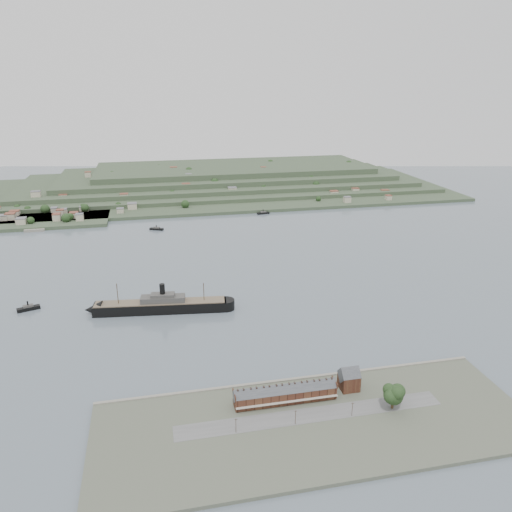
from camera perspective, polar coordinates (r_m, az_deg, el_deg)
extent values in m
plane|color=slate|center=(424.12, -1.37, -3.23)|extent=(1400.00, 1400.00, 0.00)
cube|color=#4C5142|center=(265.31, 6.75, -18.54)|extent=(220.00, 80.00, 2.00)
cube|color=gray|center=(295.17, 4.27, -13.99)|extent=(220.00, 2.00, 2.60)
cube|color=#595959|center=(269.14, 6.34, -17.61)|extent=(140.00, 12.00, 0.10)
cube|color=#402117|center=(275.39, 3.37, -15.65)|extent=(55.00, 8.00, 7.00)
cube|color=#3A3E42|center=(273.39, 3.38, -15.05)|extent=(55.60, 8.15, 8.15)
cube|color=#AEA89A|center=(271.93, 3.65, -16.30)|extent=(55.00, 1.60, 0.25)
cube|color=#402117|center=(267.85, -2.51, -15.59)|extent=(0.50, 8.40, 3.00)
cube|color=#402117|center=(280.42, 8.98, -14.06)|extent=(0.50, 8.40, 3.00)
cube|color=black|center=(267.83, -1.31, -15.22)|extent=(0.90, 1.40, 3.20)
cube|color=black|center=(268.72, -0.12, -15.08)|extent=(0.90, 1.40, 3.20)
cube|color=black|center=(271.42, 2.82, -14.71)|extent=(0.90, 1.40, 3.20)
cube|color=black|center=(272.68, 3.97, -14.56)|extent=(0.90, 1.40, 3.20)
cube|color=black|center=(276.31, 6.80, -14.16)|extent=(0.90, 1.40, 3.20)
cube|color=black|center=(277.93, 7.90, -13.99)|extent=(0.90, 1.40, 3.20)
cube|color=#402117|center=(288.75, 10.57, -13.91)|extent=(10.00, 10.00, 9.00)
cube|color=#3A3E42|center=(286.32, 10.62, -13.15)|extent=(10.40, 10.18, 10.18)
cube|color=#34452E|center=(765.20, -6.51, 7.17)|extent=(760.00, 260.00, 4.00)
cube|color=#34452E|center=(790.72, -5.27, 7.95)|extent=(680.00, 220.00, 5.00)
cube|color=#34452E|center=(806.13, -4.34, 8.60)|extent=(600.00, 200.00, 6.00)
cube|color=#34452E|center=(821.66, -3.46, 9.29)|extent=(520.00, 180.00, 7.00)
cube|color=#34452E|center=(837.32, -2.60, 10.02)|extent=(440.00, 160.00, 8.00)
cube|color=#34452E|center=(666.94, -22.85, 3.91)|extent=(150.00, 90.00, 4.00)
cube|color=gray|center=(628.32, -23.92, 2.82)|extent=(22.00, 14.00, 2.80)
cube|color=black|center=(380.67, -10.86, -5.74)|extent=(98.57, 24.39, 7.60)
cone|color=black|center=(388.72, -18.08, -5.85)|extent=(14.47, 14.47, 13.03)
cylinder|color=black|center=(378.81, -3.46, -5.53)|extent=(13.03, 13.03, 7.60)
cube|color=brown|center=(378.96, -10.90, -5.18)|extent=(96.29, 23.06, 0.65)
cube|color=#413F3C|center=(377.76, -10.59, -4.84)|extent=(33.49, 13.52, 4.34)
cube|color=#413F3C|center=(376.58, -10.62, -4.43)|extent=(18.14, 9.58, 2.71)
cylinder|color=black|center=(374.95, -10.66, -3.86)|extent=(3.91, 3.91, 9.77)
cylinder|color=#3F2F1D|center=(380.37, -15.54, -4.27)|extent=(0.54, 0.54, 17.37)
cylinder|color=#3F2F1D|center=(374.49, -5.99, -4.18)|extent=(0.54, 0.54, 15.20)
cube|color=black|center=(414.30, -24.57, -5.49)|extent=(16.84, 9.29, 2.61)
cube|color=#413F3C|center=(413.54, -24.60, -5.24)|extent=(8.06, 5.62, 1.96)
cylinder|color=black|center=(412.70, -24.64, -4.97)|extent=(1.09, 1.09, 3.80)
cube|color=black|center=(587.70, -11.30, 3.04)|extent=(16.37, 10.54, 2.13)
cube|color=#413F3C|center=(587.26, -11.31, 3.19)|extent=(8.00, 6.16, 1.59)
cylinder|color=black|center=(586.78, -11.32, 3.36)|extent=(0.89, 0.89, 3.10)
cube|color=black|center=(646.32, 0.82, 4.92)|extent=(16.43, 6.76, 2.13)
cube|color=#413F3C|center=(645.92, 0.83, 5.06)|extent=(7.62, 4.57, 1.59)
cylinder|color=black|center=(645.48, 0.83, 5.21)|extent=(0.89, 0.89, 3.10)
cylinder|color=#3F2F1D|center=(279.76, 15.33, -15.95)|extent=(1.37, 1.37, 5.72)
sphere|color=black|center=(276.86, 15.43, -15.07)|extent=(10.30, 10.30, 10.30)
sphere|color=black|center=(278.26, 15.89, -14.64)|extent=(8.01, 8.01, 8.01)
sphere|color=black|center=(274.36, 15.17, -15.25)|extent=(7.32, 7.32, 7.32)
sphere|color=black|center=(273.71, 15.84, -14.84)|extent=(6.87, 6.87, 6.87)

